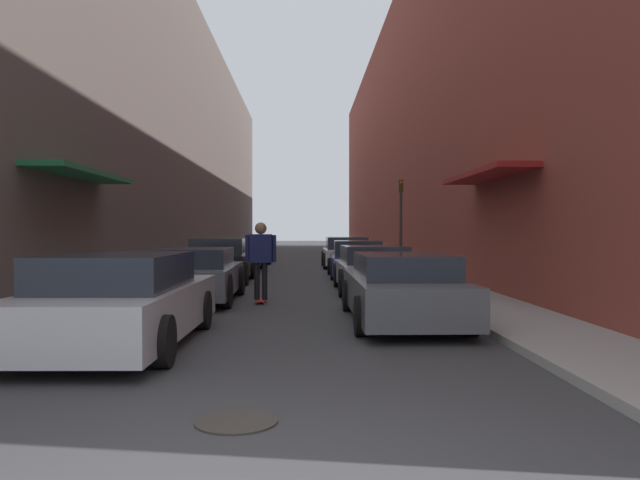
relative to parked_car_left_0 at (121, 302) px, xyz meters
The scene contains 17 objects.
ground 19.51m from the parked_car_left_0, 83.72° to the left, with size 134.84×134.84×0.00m, color #38383A.
curb_strip_left 25.59m from the parked_car_left_0, 94.47° to the left, with size 1.80×61.29×0.12m.
curb_strip_right 26.27m from the parked_car_left_0, 76.22° to the left, with size 1.80×61.29×0.12m.
building_row_left 26.64m from the parked_car_left_0, 100.87° to the left, with size 4.90×61.29×13.15m.
building_row_right 27.80m from the parked_car_left_0, 70.25° to the left, with size 4.90×61.29×13.70m.
parked_car_left_0 is the anchor object (origin of this frame).
parked_car_left_1 5.50m from the parked_car_left_0, 89.64° to the left, with size 2.00×4.38×1.21m.
parked_car_left_2 10.68m from the parked_car_left_0, 90.35° to the left, with size 1.92×3.97×1.37m.
parked_car_left_3 16.05m from the parked_car_left_0, 90.56° to the left, with size 2.01×4.81×1.23m.
parked_car_left_4 21.95m from the parked_car_left_0, 90.05° to the left, with size 1.92×4.08×1.22m.
parked_car_right_0 4.79m from the parked_car_left_0, 27.16° to the left, with size 1.88×4.80×1.21m.
parked_car_right_1 8.76m from the parked_car_left_0, 60.25° to the left, with size 1.93×4.32×1.21m.
parked_car_right_2 13.31m from the parked_car_left_0, 71.00° to the left, with size 1.90×4.11×1.27m.
parked_car_right_3 18.88m from the parked_car_left_0, 76.65° to the left, with size 2.07×4.38×1.32m.
skateboarder 5.42m from the parked_car_left_0, 73.03° to the left, with size 0.69×0.78×1.79m.
manhole_cover 4.05m from the parked_car_left_0, 60.33° to the right, with size 0.70×0.70×0.02m.
traffic_light 14.68m from the parked_car_left_0, 65.89° to the left, with size 0.16×0.22×3.29m.
Camera 1 is at (0.43, -3.57, 1.62)m, focal length 35.00 mm.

